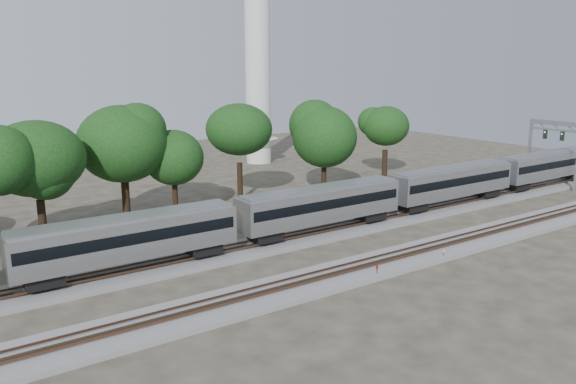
% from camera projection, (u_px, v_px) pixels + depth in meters
% --- Properties ---
extents(ground, '(160.00, 160.00, 0.00)m').
position_uv_depth(ground, '(317.00, 262.00, 49.54)').
color(ground, '#383328').
rests_on(ground, ground).
extents(track_far, '(160.00, 5.00, 0.73)m').
position_uv_depth(track_far, '(280.00, 242.00, 54.33)').
color(track_far, slate).
rests_on(track_far, ground).
extents(track_near, '(160.00, 5.00, 0.73)m').
position_uv_depth(track_near, '(346.00, 273.00, 46.27)').
color(track_near, slate).
rests_on(track_near, ground).
extents(train, '(95.33, 3.29, 4.85)m').
position_uv_depth(train, '(322.00, 203.00, 56.47)').
color(train, '#B0B3B8').
rests_on(train, ground).
extents(switch_stand_red, '(0.35, 0.15, 1.15)m').
position_uv_depth(switch_stand_red, '(377.00, 270.00, 45.58)').
color(switch_stand_red, '#512D19').
rests_on(switch_stand_red, ground).
extents(switch_stand_white, '(0.30, 0.09, 0.95)m').
position_uv_depth(switch_stand_white, '(444.00, 253.00, 49.88)').
color(switch_stand_white, '#512D19').
rests_on(switch_stand_white, ground).
extents(switch_lever, '(0.54, 0.37, 0.30)m').
position_uv_depth(switch_lever, '(414.00, 264.00, 48.57)').
color(switch_lever, '#512D19').
rests_on(switch_lever, ground).
extents(signal_gantry, '(0.65, 7.69, 9.35)m').
position_uv_depth(signal_gantry, '(554.00, 139.00, 78.00)').
color(signal_gantry, gray).
rests_on(signal_gantry, ground).
extents(tree_2, '(8.65, 8.65, 12.19)m').
position_uv_depth(tree_2, '(36.00, 159.00, 51.73)').
color(tree_2, black).
rests_on(tree_2, ground).
extents(tree_3, '(8.90, 8.90, 12.55)m').
position_uv_depth(tree_3, '(122.00, 144.00, 59.54)').
color(tree_3, black).
rests_on(tree_3, ground).
extents(tree_4, '(7.03, 7.03, 9.90)m').
position_uv_depth(tree_4, '(173.00, 158.00, 62.16)').
color(tree_4, black).
rests_on(tree_4, ground).
extents(tree_5, '(9.27, 9.27, 13.07)m').
position_uv_depth(tree_5, '(239.00, 130.00, 69.35)').
color(tree_5, black).
rests_on(tree_5, ground).
extents(tree_6, '(8.06, 8.06, 11.36)m').
position_uv_depth(tree_6, '(324.00, 137.00, 71.69)').
color(tree_6, black).
rests_on(tree_6, ground).
extents(tree_7, '(8.03, 8.03, 11.33)m').
position_uv_depth(tree_7, '(386.00, 126.00, 84.33)').
color(tree_7, black).
rests_on(tree_7, ground).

